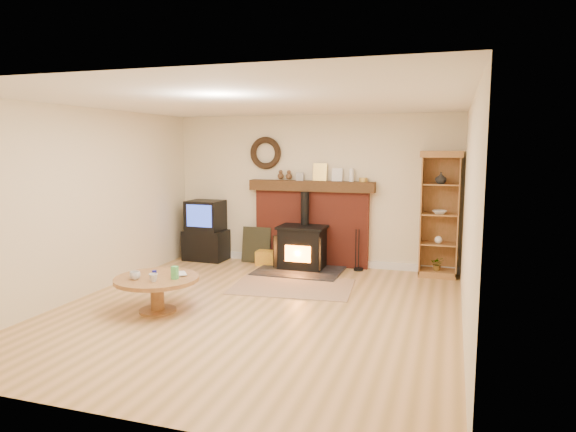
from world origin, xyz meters
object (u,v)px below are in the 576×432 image
(wood_stove, at_px, (302,249))
(tv_unit, at_px, (206,232))
(curio_cabinet, at_px, (440,214))
(coffee_table, at_px, (157,284))

(wood_stove, height_order, tv_unit, wood_stove)
(curio_cabinet, height_order, coffee_table, curio_cabinet)
(wood_stove, height_order, coffee_table, wood_stove)
(curio_cabinet, bearing_deg, wood_stove, -172.70)
(wood_stove, xyz_separation_m, curio_cabinet, (2.20, 0.28, 0.64))
(wood_stove, bearing_deg, coffee_table, -112.35)
(tv_unit, bearing_deg, curio_cabinet, 1.22)
(tv_unit, distance_m, curio_cabinet, 4.11)
(wood_stove, distance_m, coffee_table, 2.91)
(tv_unit, relative_size, curio_cabinet, 0.55)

